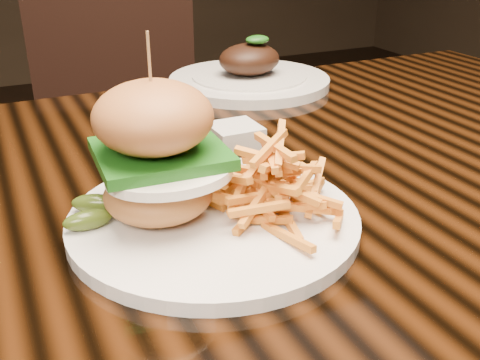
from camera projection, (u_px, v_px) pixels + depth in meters
name	position (u px, v px, depth m)	size (l,w,h in m)	color
dining_table	(230.00, 228.00, 0.74)	(1.60, 0.90, 0.75)	black
burger_plate	(209.00, 179.00, 0.57)	(0.31, 0.31, 0.20)	silver
ramekin	(235.00, 136.00, 0.80)	(0.07, 0.07, 0.03)	silver
far_dish	(249.00, 76.00, 1.09)	(0.31, 0.31, 0.10)	silver
chair_far	(124.00, 120.00, 1.56)	(0.52, 0.52, 0.95)	black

